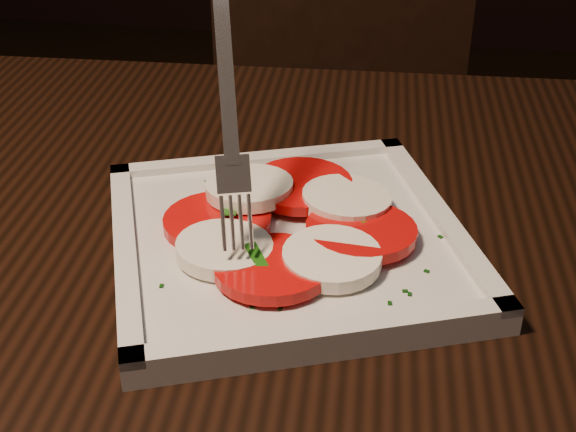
% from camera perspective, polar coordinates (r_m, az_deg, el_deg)
% --- Properties ---
extents(table, '(1.25, 0.88, 0.75)m').
position_cam_1_polar(table, '(0.63, -6.61, -11.23)').
color(table, black).
rests_on(table, ground).
extents(chair, '(0.52, 0.52, 0.93)m').
position_cam_1_polar(chair, '(1.29, 4.36, 6.31)').
color(chair, black).
rests_on(chair, ground).
extents(plate, '(0.32, 0.32, 0.01)m').
position_cam_1_polar(plate, '(0.58, -0.00, -1.90)').
color(plate, silver).
rests_on(plate, table).
extents(caprese_salad, '(0.20, 0.20, 0.02)m').
position_cam_1_polar(caprese_salad, '(0.57, 0.00, -0.54)').
color(caprese_salad, red).
rests_on(caprese_salad, plate).
extents(fork, '(0.07, 0.11, 0.18)m').
position_cam_1_polar(fork, '(0.54, -4.45, 9.18)').
color(fork, white).
rests_on(fork, caprese_salad).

